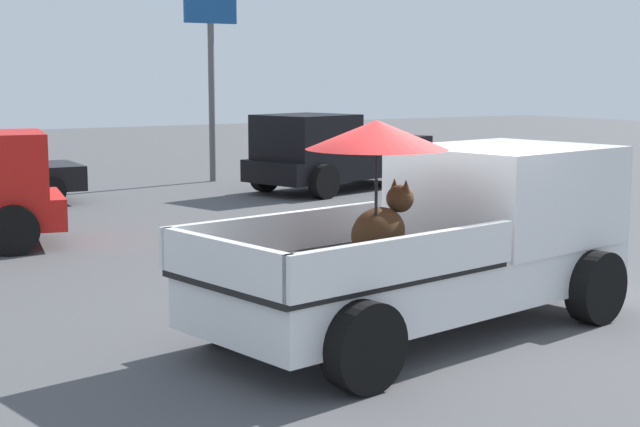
% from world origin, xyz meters
% --- Properties ---
extents(ground_plane, '(80.00, 80.00, 0.00)m').
position_xyz_m(ground_plane, '(0.00, 0.00, 0.00)').
color(ground_plane, '#4C4C4F').
extents(pickup_truck_main, '(5.28, 2.90, 2.26)m').
position_xyz_m(pickup_truck_main, '(0.44, 0.07, 0.98)').
color(pickup_truck_main, black).
rests_on(pickup_truck_main, ground).
extents(pickup_truck_far, '(5.10, 3.08, 1.80)m').
position_xyz_m(pickup_truck_far, '(6.10, 11.09, 0.87)').
color(pickup_truck_far, black).
rests_on(pickup_truck_far, ground).
extents(motel_sign, '(1.40, 0.16, 4.86)m').
position_xyz_m(motel_sign, '(4.45, 14.30, 3.44)').
color(motel_sign, '#59595B').
rests_on(motel_sign, ground).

